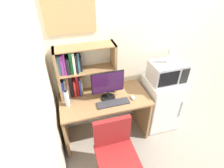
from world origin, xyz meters
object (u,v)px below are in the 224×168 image
at_px(water_bottle, 67,98).
at_px(mini_fridge, 161,103).
at_px(microwave, 167,72).
at_px(hutch_bookshelf, 77,71).
at_px(desk_chair, 116,158).
at_px(keyboard, 113,103).
at_px(desk_fan, 174,53).
at_px(monitor, 108,85).
at_px(computer_mouse, 133,97).
at_px(wall_corkboard, 69,10).

bearing_deg(water_bottle, mini_fridge, 0.29).
bearing_deg(microwave, water_bottle, -179.59).
distance_m(hutch_bookshelf, microwave, 1.29).
bearing_deg(desk_chair, water_bottle, 123.51).
height_order(microwave, desk_chair, microwave).
bearing_deg(keyboard, microwave, 10.04).
height_order(keyboard, desk_fan, desk_fan).
distance_m(keyboard, mini_fridge, 0.94).
bearing_deg(water_bottle, keyboard, -13.50).
bearing_deg(hutch_bookshelf, monitor, -30.77).
distance_m(monitor, computer_mouse, 0.41).
xyz_separation_m(monitor, water_bottle, (-0.56, 0.01, -0.12)).
height_order(desk_chair, wall_corkboard, wall_corkboard).
relative_size(keyboard, water_bottle, 1.78).
distance_m(keyboard, computer_mouse, 0.30).
bearing_deg(water_bottle, hutch_bookshelf, 47.97).
xyz_separation_m(microwave, wall_corkboard, (-1.26, 0.29, 0.87)).
xyz_separation_m(keyboard, microwave, (0.86, 0.15, 0.26)).
bearing_deg(desk_fan, mini_fridge, 175.74).
distance_m(hutch_bookshelf, monitor, 0.45).
xyz_separation_m(computer_mouse, wall_corkboard, (-0.69, 0.42, 1.12)).
distance_m(desk_fan, wall_corkboard, 1.44).
bearing_deg(mini_fridge, keyboard, -170.15).
distance_m(hutch_bookshelf, wall_corkboard, 0.77).
relative_size(monitor, computer_mouse, 4.55).
distance_m(computer_mouse, desk_chair, 0.82).
xyz_separation_m(hutch_bookshelf, microwave, (1.27, -0.20, -0.11)).
distance_m(keyboard, water_bottle, 0.62).
xyz_separation_m(hutch_bookshelf, keyboard, (0.41, -0.35, -0.37)).
xyz_separation_m(mini_fridge, wall_corkboard, (-1.26, 0.29, 1.47)).
distance_m(water_bottle, desk_fan, 1.56).
bearing_deg(mini_fridge, desk_fan, -4.26).
xyz_separation_m(water_bottle, desk_chair, (0.46, -0.70, -0.50)).
distance_m(desk_fan, desk_chair, 1.57).
height_order(monitor, microwave, monitor).
xyz_separation_m(monitor, desk_fan, (0.94, 0.02, 0.33)).
bearing_deg(computer_mouse, mini_fridge, 12.20).
relative_size(desk_fan, wall_corkboard, 0.45).
distance_m(monitor, wall_corkboard, 1.02).
distance_m(keyboard, wall_corkboard, 1.27).
relative_size(computer_mouse, mini_fridge, 0.11).
distance_m(water_bottle, desk_chair, 0.97).
height_order(water_bottle, wall_corkboard, wall_corkboard).
relative_size(monitor, water_bottle, 1.78).
bearing_deg(keyboard, desk_fan, 9.27).
xyz_separation_m(hutch_bookshelf, monitor, (0.37, -0.22, -0.14)).
distance_m(keyboard, desk_fan, 1.07).
relative_size(hutch_bookshelf, wall_corkboard, 1.32).
distance_m(computer_mouse, wall_corkboard, 1.38).
distance_m(microwave, wall_corkboard, 1.56).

